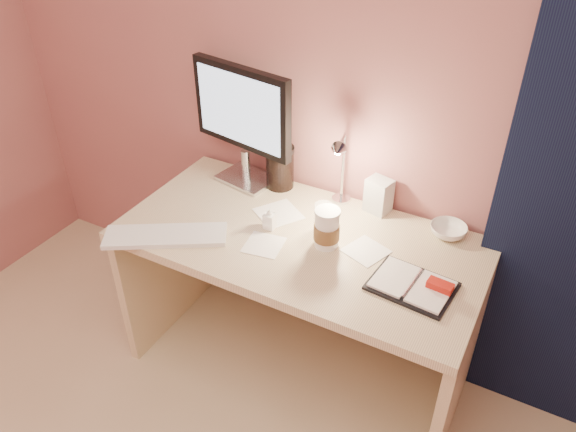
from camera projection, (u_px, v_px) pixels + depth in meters
The scene contains 14 objects.
desk at pixel (307, 271), 2.34m from camera, with size 1.40×0.70×0.73m.
monitor at pixel (243, 115), 2.32m from camera, with size 0.49×0.22×0.53m.
keyboard at pixel (166, 236), 2.15m from camera, with size 0.46×0.14×0.02m, color white.
planner at pixel (414, 285), 1.91m from camera, with size 0.30×0.23×0.04m.
paper_a at pixel (264, 245), 2.11m from camera, with size 0.14×0.14×0.00m, color white.
paper_b at pixel (366, 251), 2.08m from camera, with size 0.14×0.14×0.00m, color white.
paper_c at pixel (278, 214), 2.28m from camera, with size 0.16×0.16×0.00m, color white.
coffee_cup at pixel (327, 229), 2.07m from camera, with size 0.10×0.10×0.16m.
clear_cup at pixel (323, 219), 2.15m from camera, with size 0.07×0.07×0.13m, color white.
bowl at pixel (448, 231), 2.15m from camera, with size 0.14×0.14×0.04m, color silver.
lotion_bottle at pixel (270, 218), 2.18m from camera, with size 0.04×0.04×0.09m, color white.
dark_jar at pixel (280, 169), 2.41m from camera, with size 0.12×0.12×0.17m, color black.
product_box at pixel (379, 195), 2.26m from camera, with size 0.10×0.08×0.15m, color silver.
desk_lamp at pixel (331, 165), 2.19m from camera, with size 0.10×0.21×0.33m.
Camera 1 is at (0.78, -0.16, 2.03)m, focal length 35.00 mm.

